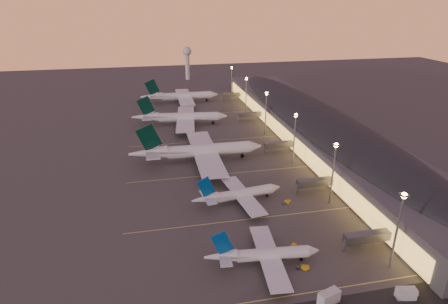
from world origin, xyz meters
TOP-DOWN VIEW (x-y plane):
  - ground at (0.00, 0.00)m, footprint 700.00×700.00m
  - airliner_narrow_south at (-1.80, -30.24)m, footprint 36.15×32.42m
  - airliner_narrow_north at (-0.18, 8.20)m, footprint 38.13×34.33m
  - airliner_wide_near at (-9.99, 52.66)m, footprint 67.04×60.80m
  - airliner_wide_mid at (-12.57, 113.55)m, footprint 61.62×56.56m
  - airliner_wide_far at (-6.87, 170.28)m, footprint 60.93×55.31m
  - terminal_building at (61.84, 72.47)m, footprint 56.35×255.00m
  - light_masts at (36.00, 65.00)m, footprint 2.20×217.20m
  - radar_tower at (10.00, 260.00)m, footprint 9.00×9.00m
  - lane_markings at (0.00, 40.00)m, footprint 90.00×180.36m
  - baggage_tug_a at (9.77, -35.33)m, footprint 3.92×2.59m
  - baggage_tug_b at (32.74, -26.85)m, footprint 3.96×2.27m
  - baggage_tug_c at (18.98, 3.26)m, footprint 3.72×2.08m
  - catering_truck_a at (11.21, -49.52)m, footprint 7.21×4.51m
  - catering_truck_b at (32.73, -52.45)m, footprint 6.15×3.22m
  - baggage_tug_d at (10.52, -24.98)m, footprint 3.37×3.51m

SIDE VIEW (x-z plane):
  - ground at x=0.00m, z-range 0.00..0.00m
  - lane_markings at x=0.00m, z-range 0.01..0.01m
  - baggage_tug_d at x=10.52m, z-range -0.05..1.00m
  - baggage_tug_c at x=18.98m, z-range -0.05..1.00m
  - baggage_tug_a at x=9.77m, z-range -0.05..1.04m
  - baggage_tug_b at x=32.74m, z-range -0.05..1.07m
  - catering_truck_b at x=32.73m, z-range -0.11..3.18m
  - catering_truck_a at x=11.21m, z-range -0.12..3.67m
  - airliner_narrow_south at x=-1.80m, z-range -3.12..9.79m
  - airliner_narrow_north at x=-0.18m, z-range -3.29..10.33m
  - airliner_wide_far at x=-6.87m, z-range -4.74..14.81m
  - airliner_wide_mid at x=-12.57m, z-range -4.78..14.93m
  - airliner_wide_near at x=-9.99m, z-range -5.22..16.30m
  - terminal_building at x=61.84m, z-range 0.05..17.51m
  - light_masts at x=36.00m, z-range 4.60..30.50m
  - radar_tower at x=10.00m, z-range 5.62..38.12m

